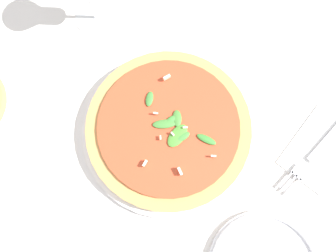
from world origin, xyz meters
The scene contains 4 objects.
ground_plane centered at (0.00, 0.00, 0.00)m, with size 6.00×6.00×0.00m, color silver.
pizza_arugula_main centered at (-0.04, 0.00, 0.02)m, with size 0.32×0.32×0.05m.
napkin centered at (-0.15, 0.25, 0.00)m, with size 0.16×0.11×0.01m.
fork centered at (-0.14, 0.25, 0.01)m, with size 0.20×0.06×0.00m.
Camera 1 is at (0.09, 0.08, 0.59)m, focal length 35.00 mm.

